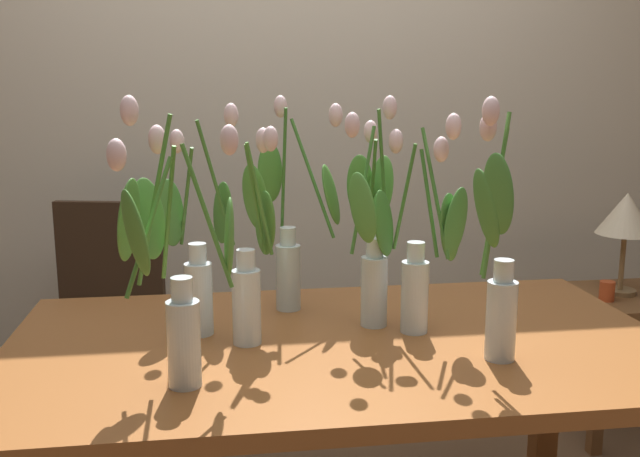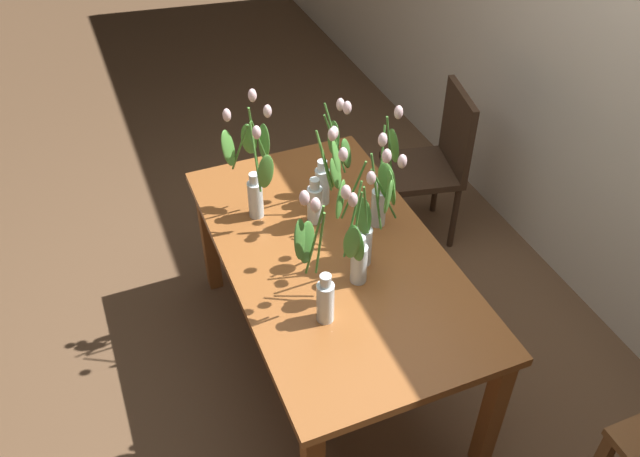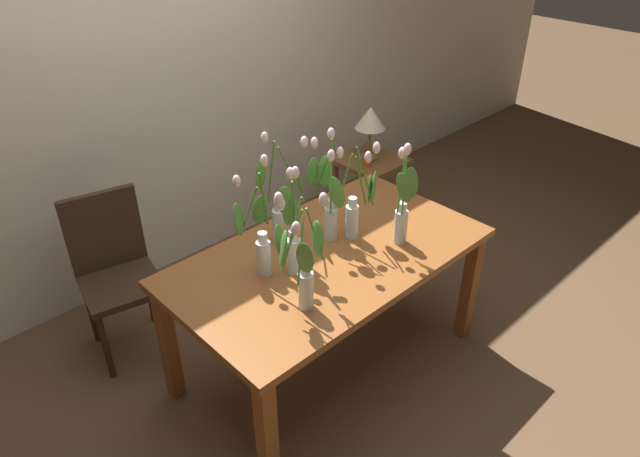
% 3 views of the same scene
% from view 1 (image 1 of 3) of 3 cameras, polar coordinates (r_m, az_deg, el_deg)
% --- Properties ---
extents(room_wall_rear, '(9.00, 0.10, 2.70)m').
position_cam_1_polar(room_wall_rear, '(3.12, -3.06, 11.41)').
color(room_wall_rear, beige).
rests_on(room_wall_rear, ground).
extents(dining_table, '(1.60, 0.90, 0.74)m').
position_cam_1_polar(dining_table, '(1.78, 1.57, -11.64)').
color(dining_table, brown).
rests_on(dining_table, ground).
extents(tulip_vase_0, '(0.12, 0.16, 0.51)m').
position_cam_1_polar(tulip_vase_0, '(1.70, -5.49, -3.21)').
color(tulip_vase_0, silver).
rests_on(tulip_vase_0, dining_table).
extents(tulip_vase_1, '(0.25, 0.23, 0.59)m').
position_cam_1_polar(tulip_vase_1, '(1.45, -11.73, -3.70)').
color(tulip_vase_1, silver).
rests_on(tulip_vase_1, dining_table).
extents(tulip_vase_2, '(0.24, 0.19, 0.58)m').
position_cam_1_polar(tulip_vase_2, '(1.93, -2.21, -0.94)').
color(tulip_vase_2, silver).
rests_on(tulip_vase_2, dining_table).
extents(tulip_vase_3, '(0.17, 0.29, 0.58)m').
position_cam_1_polar(tulip_vase_3, '(1.81, 4.19, -1.08)').
color(tulip_vase_3, silver).
rests_on(tulip_vase_3, dining_table).
extents(tulip_vase_4, '(0.24, 0.19, 0.55)m').
position_cam_1_polar(tulip_vase_4, '(1.75, 8.07, -2.32)').
color(tulip_vase_4, silver).
rests_on(tulip_vase_4, dining_table).
extents(tulip_vase_5, '(0.13, 0.14, 0.58)m').
position_cam_1_polar(tulip_vase_5, '(1.60, 14.09, -3.72)').
color(tulip_vase_5, silver).
rests_on(tulip_vase_5, dining_table).
extents(tulip_vase_6, '(0.22, 0.17, 0.56)m').
position_cam_1_polar(tulip_vase_6, '(1.79, -9.69, -2.70)').
color(tulip_vase_6, silver).
rests_on(tulip_vase_6, dining_table).
extents(dining_chair, '(0.48, 0.48, 0.93)m').
position_cam_1_polar(dining_chair, '(2.72, -17.00, -6.75)').
color(dining_chair, '#382619').
rests_on(dining_chair, ground).
extents(side_table, '(0.44, 0.44, 0.55)m').
position_cam_1_polar(side_table, '(3.04, 23.05, -7.05)').
color(side_table, brown).
rests_on(side_table, ground).
extents(table_lamp, '(0.22, 0.22, 0.40)m').
position_cam_1_polar(table_lamp, '(2.96, 23.34, 0.89)').
color(table_lamp, olive).
rests_on(table_lamp, side_table).
extents(pillar_candle, '(0.06, 0.06, 0.07)m').
position_cam_1_polar(pillar_candle, '(2.90, 22.03, -4.67)').
color(pillar_candle, '#CC4C23').
rests_on(pillar_candle, side_table).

